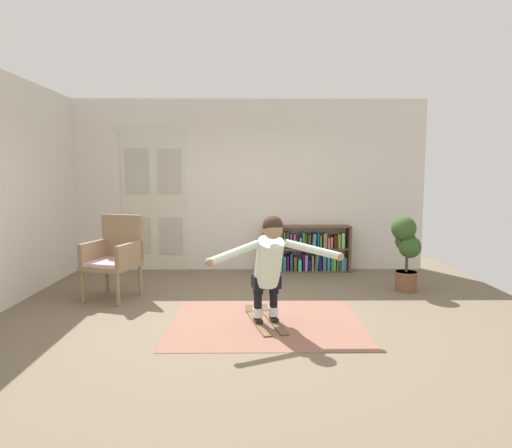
% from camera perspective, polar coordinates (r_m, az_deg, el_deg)
% --- Properties ---
extents(ground_plane, '(7.20, 7.20, 0.00)m').
position_cam_1_polar(ground_plane, '(5.22, -1.13, -11.86)').
color(ground_plane, '#6C5D4A').
extents(back_wall, '(6.00, 0.10, 2.90)m').
position_cam_1_polar(back_wall, '(7.56, -0.95, 5.00)').
color(back_wall, silver).
rests_on(back_wall, ground).
extents(side_wall_left, '(0.10, 6.00, 2.90)m').
position_cam_1_polar(side_wall_left, '(6.17, -30.28, 3.80)').
color(side_wall_left, silver).
rests_on(side_wall_left, ground).
extents(double_door, '(1.22, 0.05, 2.45)m').
position_cam_1_polar(double_door, '(7.69, -13.06, 3.22)').
color(double_door, beige).
rests_on(double_door, ground).
extents(rug, '(2.11, 1.67, 0.01)m').
position_cam_1_polar(rug, '(5.00, 1.26, -12.65)').
color(rug, '#875A4B').
rests_on(rug, ground).
extents(bookshelf, '(1.46, 0.30, 0.78)m').
position_cam_1_polar(bookshelf, '(7.51, 6.42, -3.52)').
color(bookshelf, brown).
rests_on(bookshelf, ground).
extents(wicker_chair, '(0.75, 0.75, 1.10)m').
position_cam_1_polar(wicker_chair, '(6.13, -17.87, -3.81)').
color(wicker_chair, '#8E7555').
rests_on(wicker_chair, ground).
extents(potted_plant, '(0.42, 0.43, 1.06)m').
position_cam_1_polar(potted_plant, '(6.52, 18.96, -2.88)').
color(potted_plant, brown).
rests_on(potted_plant, ground).
extents(skis_pair, '(0.47, 0.95, 0.07)m').
position_cam_1_polar(skis_pair, '(5.03, 1.17, -12.33)').
color(skis_pair, brown).
rests_on(skis_pair, rug).
extents(person_skier, '(1.42, 0.77, 1.15)m').
position_cam_1_polar(person_skier, '(4.67, 1.75, -4.81)').
color(person_skier, white).
rests_on(person_skier, skis_pair).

